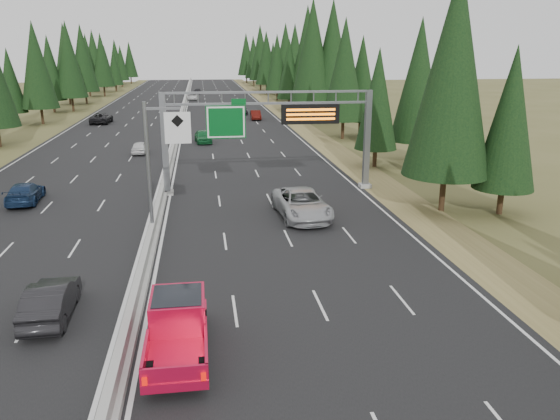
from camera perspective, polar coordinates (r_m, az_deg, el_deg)
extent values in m
cube|color=black|center=(87.59, -10.34, 9.00)|extent=(32.00, 260.00, 0.08)
cube|color=olive|center=(88.76, 1.37, 9.34)|extent=(3.60, 260.00, 0.06)
cube|color=brown|center=(90.00, -21.85, 8.29)|extent=(3.60, 260.00, 0.06)
cube|color=#989892|center=(87.57, -10.35, 9.12)|extent=(0.70, 260.00, 0.30)
cube|color=#989892|center=(87.52, -10.36, 9.38)|extent=(0.30, 260.00, 0.60)
cube|color=slate|center=(42.51, -11.95, 6.71)|extent=(0.45, 0.45, 7.80)
cube|color=#989892|center=(43.28, -11.66, 1.81)|extent=(0.90, 0.90, 0.30)
cube|color=slate|center=(44.39, 9.08, 7.25)|extent=(0.45, 0.45, 7.80)
cube|color=#989892|center=(45.12, 8.86, 2.54)|extent=(0.90, 0.90, 0.30)
cube|color=slate|center=(42.29, -1.24, 12.22)|extent=(15.85, 0.35, 0.16)
cube|color=slate|center=(42.36, -1.24, 11.08)|extent=(15.85, 0.35, 0.16)
cube|color=#054C19|center=(41.98, -5.68, 9.13)|extent=(3.00, 0.10, 2.50)
cube|color=silver|center=(41.92, -5.68, 9.12)|extent=(2.85, 0.02, 2.35)
cube|color=#054C19|center=(41.88, -4.35, 11.21)|extent=(1.10, 0.10, 0.45)
cube|color=black|center=(42.66, 3.19, 9.98)|extent=(4.50, 0.40, 1.50)
cube|color=orange|center=(42.41, 3.26, 10.42)|extent=(3.80, 0.02, 0.18)
cube|color=orange|center=(42.45, 3.25, 9.95)|extent=(3.80, 0.02, 0.18)
cube|color=orange|center=(42.49, 3.24, 9.48)|extent=(3.80, 0.02, 0.18)
cylinder|color=slate|center=(32.72, -13.56, 3.96)|extent=(0.20, 0.20, 8.00)
cube|color=#989892|center=(33.75, -13.12, -2.52)|extent=(0.50, 0.50, 0.20)
cube|color=slate|center=(32.09, -12.19, 10.33)|extent=(2.00, 0.15, 0.15)
cube|color=silver|center=(32.06, -10.64, 8.43)|extent=(1.50, 0.06, 1.80)
cylinder|color=black|center=(39.61, 16.62, 1.72)|extent=(0.40, 0.40, 2.60)
cone|color=black|center=(38.47, 17.62, 13.53)|extent=(5.86, 5.86, 13.68)
cylinder|color=black|center=(40.36, 22.03, 0.87)|extent=(0.40, 0.40, 1.80)
cone|color=black|center=(39.35, 22.91, 8.80)|extent=(4.06, 4.06, 9.47)
cylinder|color=black|center=(53.46, 9.87, 5.38)|extent=(0.40, 0.40, 1.79)
cone|color=black|center=(52.71, 10.17, 11.35)|extent=(4.02, 4.02, 9.39)
cylinder|color=black|center=(56.32, 13.81, 5.93)|extent=(0.40, 0.40, 2.23)
cone|color=black|center=(55.54, 14.30, 13.02)|extent=(5.02, 5.02, 11.72)
cylinder|color=black|center=(70.38, 6.56, 8.35)|extent=(0.40, 0.40, 2.37)
cone|color=black|center=(69.75, 6.77, 14.37)|extent=(5.32, 5.32, 12.42)
cylinder|color=black|center=(72.82, 8.34, 8.42)|extent=(0.40, 0.40, 2.04)
cone|color=black|center=(72.24, 8.55, 13.43)|extent=(4.59, 4.59, 10.70)
cylinder|color=black|center=(88.17, 3.33, 10.22)|extent=(0.40, 0.40, 2.97)
cone|color=black|center=(87.68, 3.43, 16.26)|extent=(6.68, 6.68, 15.58)
cylinder|color=black|center=(88.92, 5.34, 10.23)|extent=(0.40, 0.40, 2.96)
cone|color=black|center=(88.43, 5.50, 16.19)|extent=(6.65, 6.65, 15.52)
cylinder|color=black|center=(105.23, 0.96, 10.99)|extent=(0.40, 0.40, 2.07)
cone|color=black|center=(104.83, 0.98, 14.51)|extent=(4.65, 4.65, 10.86)
cylinder|color=black|center=(105.30, 2.80, 11.24)|extent=(0.40, 0.40, 3.02)
cone|color=black|center=(104.88, 2.88, 16.37)|extent=(6.79, 6.79, 15.83)
cylinder|color=black|center=(125.66, -0.30, 11.92)|extent=(0.40, 0.40, 2.31)
cone|color=black|center=(125.31, -0.30, 15.21)|extent=(5.19, 5.19, 12.12)
cylinder|color=black|center=(124.15, 1.53, 11.94)|extent=(0.40, 0.40, 2.64)
cone|color=black|center=(123.80, 1.56, 15.75)|extent=(5.95, 5.95, 13.87)
cylinder|color=black|center=(143.50, -1.41, 12.50)|extent=(0.40, 0.40, 2.50)
cone|color=black|center=(143.19, -1.44, 15.62)|extent=(5.62, 5.62, 13.11)
cylinder|color=black|center=(140.51, 0.57, 12.49)|extent=(0.40, 0.40, 2.79)
cone|color=black|center=(140.19, 0.58, 16.05)|extent=(6.28, 6.28, 14.66)
cylinder|color=black|center=(157.75, -2.04, 12.91)|extent=(0.40, 0.40, 2.84)
cone|color=black|center=(157.47, -2.08, 16.14)|extent=(6.39, 6.39, 14.92)
cylinder|color=black|center=(158.39, -0.71, 12.80)|extent=(0.40, 0.40, 2.09)
cone|color=black|center=(158.12, -0.72, 15.16)|extent=(4.71, 4.71, 11.00)
cylinder|color=black|center=(178.05, -2.76, 13.23)|extent=(0.40, 0.40, 2.45)
cone|color=black|center=(177.80, -2.79, 15.69)|extent=(5.51, 5.51, 12.86)
cylinder|color=black|center=(178.66, -1.26, 13.24)|extent=(0.40, 0.40, 2.39)
cone|color=black|center=(178.41, -1.28, 15.64)|extent=(5.38, 5.38, 12.56)
cylinder|color=black|center=(193.73, -3.50, 13.50)|extent=(0.40, 0.40, 2.66)
cone|color=black|center=(193.50, -3.55, 15.96)|extent=(5.98, 5.98, 13.96)
cylinder|color=black|center=(195.22, -1.97, 13.53)|extent=(0.40, 0.40, 2.56)
cone|color=black|center=(194.99, -1.99, 15.87)|extent=(5.75, 5.75, 13.43)
cylinder|color=black|center=(91.78, -23.59, 8.98)|extent=(0.40, 0.40, 2.42)
cone|color=black|center=(91.29, -24.14, 13.67)|extent=(5.45, 5.45, 12.71)
cylinder|color=black|center=(92.77, -25.94, 8.58)|extent=(0.40, 0.40, 1.81)
cone|color=black|center=(92.33, -26.38, 12.04)|extent=(4.07, 4.07, 9.49)
cylinder|color=black|center=(109.12, -20.83, 10.28)|extent=(0.40, 0.40, 2.56)
cone|color=black|center=(108.72, -21.26, 14.46)|extent=(5.77, 5.77, 13.46)
cylinder|color=black|center=(108.97, -22.54, 9.99)|extent=(0.40, 0.40, 2.17)
cone|color=black|center=(108.57, -22.94, 13.54)|extent=(4.89, 4.89, 11.40)
cylinder|color=black|center=(124.14, -19.58, 11.01)|extent=(0.40, 0.40, 2.58)
cone|color=black|center=(123.78, -19.95, 14.72)|extent=(5.81, 5.81, 13.56)
cylinder|color=black|center=(124.40, -21.11, 10.88)|extent=(0.40, 0.40, 2.61)
cone|color=black|center=(124.04, -21.50, 14.61)|extent=(5.86, 5.86, 13.68)
cylinder|color=black|center=(143.23, -17.87, 11.72)|extent=(0.40, 0.40, 2.40)
cone|color=black|center=(142.92, -18.14, 14.71)|extent=(5.40, 5.40, 12.59)
cylinder|color=black|center=(144.39, -19.24, 11.62)|extent=(0.40, 0.40, 2.36)
cone|color=black|center=(144.08, -19.52, 14.54)|extent=(5.32, 5.32, 12.41)
cylinder|color=black|center=(159.07, -16.75, 12.09)|extent=(0.40, 0.40, 1.81)
cone|color=black|center=(158.81, -16.92, 14.12)|extent=(4.07, 4.07, 9.49)
cylinder|color=black|center=(160.39, -18.64, 12.10)|extent=(0.40, 0.40, 2.61)
cone|color=black|center=(160.12, -18.91, 15.00)|extent=(5.86, 5.86, 13.68)
cylinder|color=black|center=(179.85, -16.14, 12.58)|extent=(0.40, 0.40, 2.00)
cone|color=black|center=(179.61, -16.30, 14.57)|extent=(4.50, 4.50, 10.49)
cylinder|color=black|center=(178.18, -17.62, 12.43)|extent=(0.40, 0.40, 1.96)
cone|color=black|center=(177.95, -17.80, 14.40)|extent=(4.42, 4.42, 10.31)
cylinder|color=black|center=(196.21, -15.29, 12.94)|extent=(0.40, 0.40, 2.20)
cone|color=black|center=(195.99, -15.44, 14.94)|extent=(4.95, 4.95, 11.54)
cylinder|color=black|center=(194.54, -16.65, 12.83)|extent=(0.40, 0.40, 2.31)
cone|color=black|center=(194.32, -16.83, 14.95)|extent=(5.21, 5.21, 12.15)
imported|color=#A2A3A7|center=(36.41, 2.28, 0.66)|extent=(3.48, 6.83, 1.85)
cylinder|color=black|center=(19.42, -13.54, -16.31)|extent=(0.32, 0.85, 0.85)
cylinder|color=black|center=(19.32, -7.97, -16.17)|extent=(0.32, 0.85, 0.85)
cylinder|color=black|center=(22.46, -12.78, -11.49)|extent=(0.32, 0.85, 0.85)
cylinder|color=black|center=(22.37, -8.06, -11.34)|extent=(0.32, 0.85, 0.85)
cube|color=#B20A2D|center=(20.82, -10.60, -13.21)|extent=(2.13, 5.97, 0.32)
cube|color=#B20A2D|center=(21.32, -10.61, -10.20)|extent=(2.03, 2.35, 1.17)
cube|color=black|center=(21.18, -10.66, -9.42)|extent=(1.81, 2.03, 0.59)
cube|color=#B20A2D|center=(19.34, -13.92, -14.64)|extent=(0.11, 2.56, 0.64)
cube|color=#B20A2D|center=(19.22, -7.71, -14.48)|extent=(0.11, 2.56, 0.64)
cube|color=#B20A2D|center=(18.17, -10.98, -16.64)|extent=(2.13, 0.11, 0.64)
imported|color=#176430|center=(67.12, -8.04, 7.62)|extent=(2.26, 4.67, 1.54)
imported|color=#4D0F0B|center=(89.41, -2.56, 9.88)|extent=(1.64, 4.45, 1.45)
imported|color=black|center=(97.16, -4.08, 10.38)|extent=(2.09, 5.08, 1.47)
imported|color=silver|center=(126.72, -9.13, 11.60)|extent=(2.72, 5.41, 1.47)
imported|color=black|center=(144.09, -8.65, 12.17)|extent=(2.10, 4.36, 1.44)
imported|color=black|center=(24.90, -22.84, -8.67)|extent=(1.77, 4.75, 1.55)
imported|color=#152A4C|center=(44.12, -25.10, 1.65)|extent=(2.41, 5.25, 1.49)
imported|color=silver|center=(61.29, -14.41, 6.34)|extent=(1.74, 3.93, 1.31)
imported|color=black|center=(88.97, -18.16, 9.12)|extent=(2.95, 5.94, 1.62)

